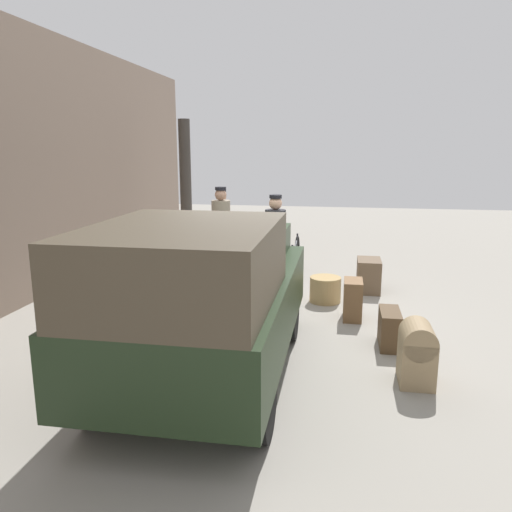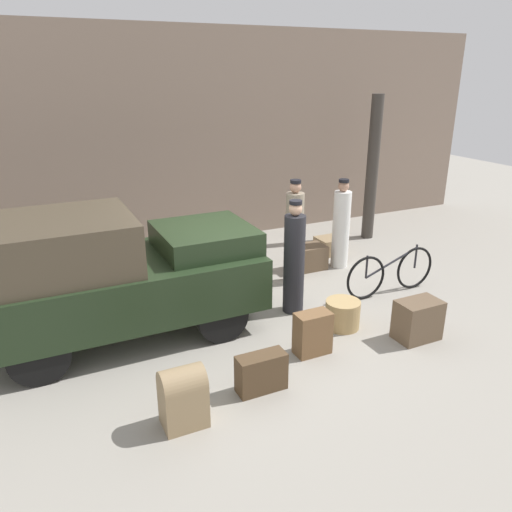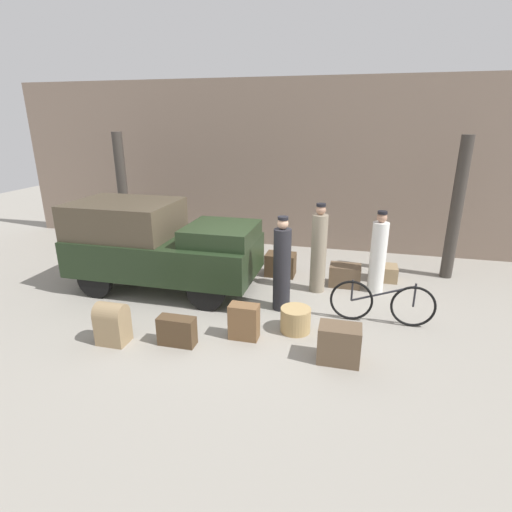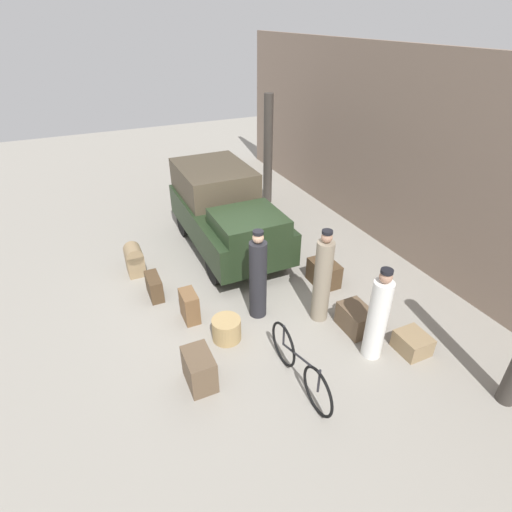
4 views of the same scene
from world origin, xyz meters
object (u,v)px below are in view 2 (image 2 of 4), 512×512
Objects in this scene: conductor_in_dark_uniform at (294,236)px; suitcase_small_leather at (308,257)px; bicycle at (391,272)px; trunk_wicker_pale at (330,245)px; truck at (109,272)px; trunk_barrel_dark at (183,395)px; suitcase_tan_flat at (261,373)px; trunk_large_brown at (232,263)px; trunk_umber_medium at (418,320)px; porter_standing_middle at (294,261)px; suitcase_black_upright at (313,333)px; wicker_basket at (343,314)px; porter_with_bicycle at (341,227)px.

conductor_in_dark_uniform is 2.83× the size of suitcase_small_leather.
trunk_wicker_pale is at bearing 85.01° from bicycle.
truck is at bearing -169.17° from conductor_in_dark_uniform.
suitcase_small_leather is at bearing 113.29° from bicycle.
suitcase_tan_flat is at bearing 10.82° from trunk_barrel_dark.
conductor_in_dark_uniform reaches higher than bicycle.
bicycle is at bearing -43.12° from conductor_in_dark_uniform.
trunk_umber_medium reaches higher than trunk_large_brown.
truck is at bearing 171.91° from porter_standing_middle.
trunk_wicker_pale is at bearing 34.13° from conductor_in_dark_uniform.
porter_standing_middle is 1.40m from suitcase_black_upright.
suitcase_tan_flat reaches higher than trunk_wicker_pale.
wicker_basket is 0.74× the size of trunk_barrel_dark.
trunk_large_brown is (-2.12, 0.40, -0.54)m from porter_with_bicycle.
truck is 6.44× the size of suitcase_black_upright.
trunk_large_brown is 1.12× the size of suitcase_tan_flat.
suitcase_tan_flat is at bearing -129.48° from porter_standing_middle.
porter_standing_middle is at bearing -78.85° from trunk_large_brown.
porter_standing_middle is (2.73, -0.39, -0.16)m from truck.
suitcase_tan_flat is (-1.39, -1.69, -0.61)m from porter_standing_middle.
conductor_in_dark_uniform is 2.68× the size of trunk_barrel_dark.
conductor_in_dark_uniform is (-1.25, 1.17, 0.49)m from bicycle.
suitcase_small_leather is (0.56, 0.42, -0.64)m from conductor_in_dark_uniform.
trunk_barrel_dark reaches higher than wicker_basket.
trunk_large_brown is (-0.92, 0.69, -0.61)m from conductor_in_dark_uniform.
suitcase_small_leather is 4.03m from suitcase_tan_flat.
suitcase_black_upright reaches higher than trunk_umber_medium.
truck is 2.13× the size of porter_standing_middle.
trunk_wicker_pale is (2.35, 0.28, -0.09)m from trunk_large_brown.
truck is 4.61m from porter_with_bicycle.
conductor_in_dark_uniform is (0.19, 1.82, 0.66)m from wicker_basket.
conductor_in_dark_uniform is at bearing 84.19° from wicker_basket.
wicker_basket is 1.07m from trunk_umber_medium.
wicker_basket is 1.94m from conductor_in_dark_uniform.
suitcase_black_upright is at bearing -107.83° from porter_standing_middle.
trunk_large_brown is (-0.73, 2.51, 0.05)m from wicker_basket.
trunk_large_brown is at bearing 143.09° from conductor_in_dark_uniform.
bicycle reaches higher than suitcase_tan_flat.
porter_with_bicycle is 0.86m from suitcase_small_leather.
wicker_basket is at bearing -123.34° from porter_with_bicycle.
suitcase_tan_flat is (-1.79, -0.89, 0.03)m from wicker_basket.
truck is 5.82× the size of suitcase_small_leather.
truck is 3.43m from wicker_basket.
suitcase_small_leather is (1.14, 1.44, -0.61)m from porter_standing_middle.
suitcase_small_leather is 1.03m from trunk_wicker_pale.
porter_standing_middle reaches higher than suitcase_tan_flat.
porter_with_bicycle is 2.86× the size of suitcase_tan_flat.
conductor_in_dark_uniform reaches higher than porter_with_bicycle.
wicker_basket is 2.00m from suitcase_tan_flat.
porter_with_bicycle is 3.25× the size of trunk_wicker_pale.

